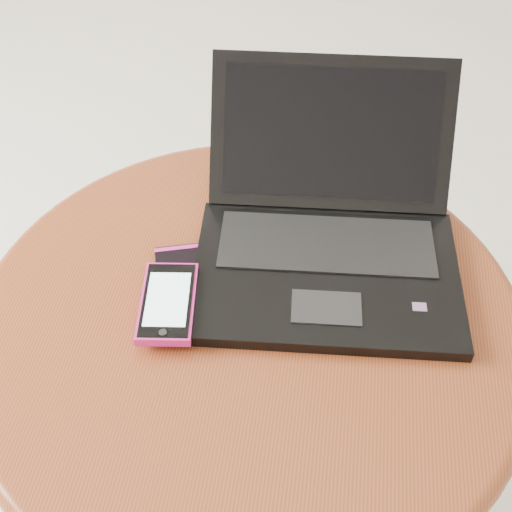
# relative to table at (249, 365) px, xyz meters

# --- Properties ---
(table) EXTENTS (0.70, 0.70, 0.56)m
(table) POSITION_rel_table_xyz_m (0.00, 0.00, 0.00)
(table) COLOR #633214
(table) RESTS_ON ground
(laptop) EXTENTS (0.36, 0.38, 0.19)m
(laptop) POSITION_rel_table_xyz_m (0.09, 0.12, 0.16)
(laptop) COLOR black
(laptop) RESTS_ON table
(phone_black) EXTENTS (0.10, 0.14, 0.01)m
(phone_black) POSITION_rel_table_xyz_m (-0.09, 0.03, 0.12)
(phone_black) COLOR black
(phone_black) RESTS_ON table
(phone_pink) EXTENTS (0.08, 0.13, 0.01)m
(phone_pink) POSITION_rel_table_xyz_m (-0.10, -0.02, 0.14)
(phone_pink) COLOR #CE1F7B
(phone_pink) RESTS_ON phone_black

